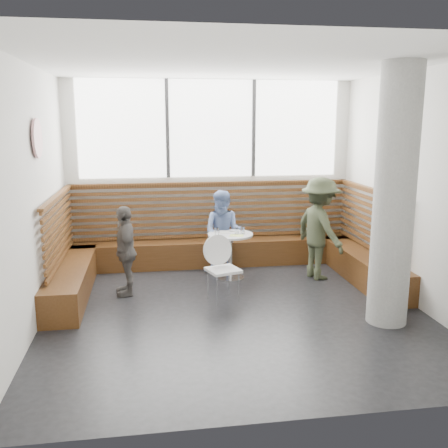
{
  "coord_description": "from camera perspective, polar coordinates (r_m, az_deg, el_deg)",
  "views": [
    {
      "loc": [
        -1.11,
        -6.21,
        2.53
      ],
      "look_at": [
        0.0,
        1.0,
        1.0
      ],
      "focal_mm": 40.0,
      "sensor_mm": 36.0,
      "label": 1
    }
  ],
  "objects": [
    {
      "name": "cafe_chair",
      "position": [
        7.1,
        -0.18,
        -4.43
      ],
      "size": [
        0.44,
        0.43,
        0.92
      ],
      "rotation": [
        0.0,
        0.0,
        0.32
      ],
      "color": "white",
      "rests_on": "ground"
    },
    {
      "name": "wall_art",
      "position": [
        6.75,
        -20.57,
        9.16
      ],
      "size": [
        0.03,
        0.5,
        0.5
      ],
      "primitive_type": "cylinder",
      "rotation": [
        0.0,
        1.57,
        0.0
      ],
      "color": "white",
      "rests_on": "room"
    },
    {
      "name": "glass_right",
      "position": [
        7.96,
        2.16,
        -0.72
      ],
      "size": [
        0.07,
        0.07,
        0.11
      ],
      "primitive_type": "cylinder",
      "color": "white",
      "rests_on": "cafe_table"
    },
    {
      "name": "booth",
      "position": [
        8.33,
        -0.81,
        -2.91
      ],
      "size": [
        5.0,
        2.5,
        1.44
      ],
      "color": "#452811",
      "rests_on": "ground"
    },
    {
      "name": "glass_mid",
      "position": [
        7.93,
        1.46,
        -0.8
      ],
      "size": [
        0.06,
        0.06,
        0.1
      ],
      "primitive_type": "cylinder",
      "color": "white",
      "rests_on": "cafe_table"
    },
    {
      "name": "room",
      "position": [
        6.38,
        1.36,
        3.48
      ],
      "size": [
        5.0,
        5.0,
        3.2
      ],
      "color": "silver",
      "rests_on": "ground"
    },
    {
      "name": "cafe_table",
      "position": [
        8.01,
        0.73,
        -2.58
      ],
      "size": [
        0.72,
        0.72,
        0.74
      ],
      "color": "silver",
      "rests_on": "ground"
    },
    {
      "name": "glass_left",
      "position": [
        7.87,
        -0.81,
        -0.84
      ],
      "size": [
        0.07,
        0.07,
        0.11
      ],
      "primitive_type": "cylinder",
      "color": "white",
      "rests_on": "cafe_table"
    },
    {
      "name": "concrete_column",
      "position": [
        6.41,
        18.89,
        2.86
      ],
      "size": [
        0.5,
        0.5,
        3.2
      ],
      "primitive_type": "cylinder",
      "color": "gray",
      "rests_on": "ground"
    },
    {
      "name": "plate_far",
      "position": [
        8.15,
        1.29,
        -0.76
      ],
      "size": [
        0.18,
        0.18,
        0.01
      ],
      "primitive_type": "cylinder",
      "color": "white",
      "rests_on": "cafe_table"
    },
    {
      "name": "child_left",
      "position": [
        7.4,
        -11.18,
        -3.0
      ],
      "size": [
        0.4,
        0.8,
        1.32
      ],
      "primitive_type": "imported",
      "rotation": [
        0.0,
        0.0,
        -1.47
      ],
      "color": "#57524E",
      "rests_on": "ground"
    },
    {
      "name": "menu_card",
      "position": [
        7.83,
        1.46,
        -1.33
      ],
      "size": [
        0.25,
        0.21,
        0.0
      ],
      "primitive_type": "cube",
      "rotation": [
        0.0,
        0.0,
        -0.3
      ],
      "color": "#A5C64C",
      "rests_on": "cafe_table"
    },
    {
      "name": "plate_near",
      "position": [
        8.06,
        -0.13,
        -0.91
      ],
      "size": [
        0.19,
        0.19,
        0.01
      ],
      "primitive_type": "cylinder",
      "color": "white",
      "rests_on": "cafe_table"
    },
    {
      "name": "adult_man",
      "position": [
        8.12,
        10.88,
        -0.5
      ],
      "size": [
        0.9,
        1.2,
        1.65
      ],
      "primitive_type": "imported",
      "rotation": [
        0.0,
        0.0,
        1.87
      ],
      "color": "#39412B",
      "rests_on": "ground"
    },
    {
      "name": "child_back",
      "position": [
        8.21,
        -0.02,
        -1.02
      ],
      "size": [
        0.83,
        0.74,
        1.4
      ],
      "primitive_type": "imported",
      "rotation": [
        0.0,
        0.0,
        -0.37
      ],
      "color": "#6B83B9",
      "rests_on": "ground"
    }
  ]
}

